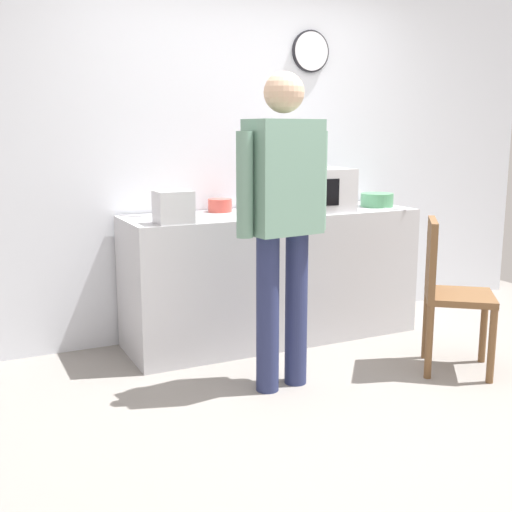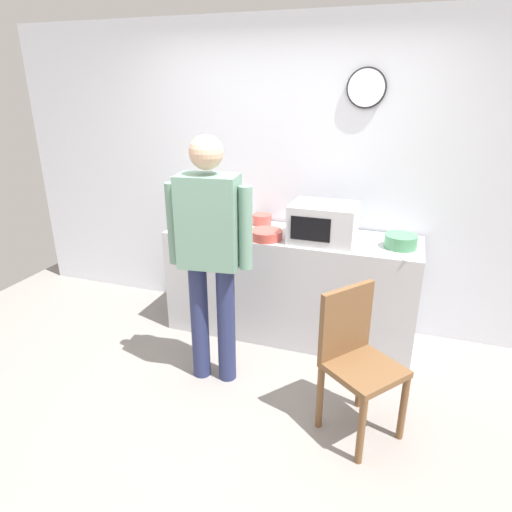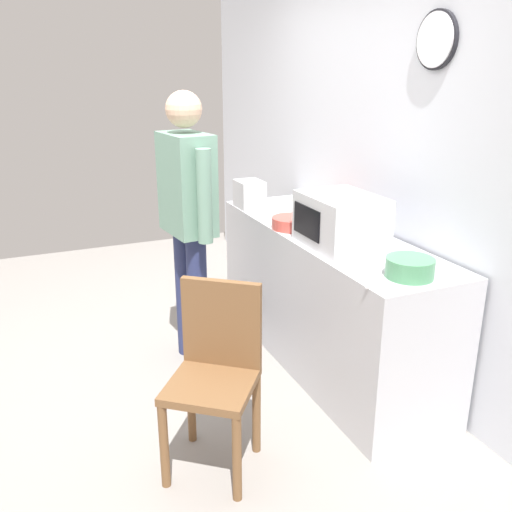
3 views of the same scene
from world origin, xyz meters
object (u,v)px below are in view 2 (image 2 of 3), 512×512
at_px(toaster, 193,221).
at_px(fork_utensil, 199,217).
at_px(wooden_chair, 356,355).
at_px(cereal_bowl, 266,235).
at_px(mixing_bowl, 401,241).
at_px(microwave, 323,223).
at_px(sandwich_plate, 227,220).
at_px(person_standing, 210,246).
at_px(spoon_utensil, 399,257).
at_px(salad_bowl, 262,220).

xyz_separation_m(toaster, fork_utensil, (-0.15, 0.43, -0.10)).
relative_size(fork_utensil, wooden_chair, 0.18).
distance_m(cereal_bowl, mixing_bowl, 1.03).
relative_size(microwave, mixing_bowl, 2.06).
height_order(sandwich_plate, mixing_bowl, mixing_bowl).
height_order(toaster, wooden_chair, toaster).
xyz_separation_m(cereal_bowl, wooden_chair, (0.85, -0.83, -0.42)).
bearing_deg(cereal_bowl, person_standing, -107.17).
bearing_deg(fork_utensil, wooden_chair, -36.90).
height_order(toaster, spoon_utensil, toaster).
height_order(mixing_bowl, person_standing, person_standing).
bearing_deg(mixing_bowl, wooden_chair, -100.06).
xyz_separation_m(microwave, sandwich_plate, (-0.91, 0.23, -0.13)).
xyz_separation_m(microwave, wooden_chair, (0.41, -0.93, -0.54)).
height_order(salad_bowl, person_standing, person_standing).
distance_m(sandwich_plate, cereal_bowl, 0.59).
bearing_deg(sandwich_plate, toaster, -111.98).
relative_size(microwave, salad_bowl, 2.99).
bearing_deg(wooden_chair, microwave, 113.98).
height_order(sandwich_plate, cereal_bowl, cereal_bowl).
xyz_separation_m(mixing_bowl, fork_utensil, (-1.80, 0.25, -0.05)).
distance_m(toaster, wooden_chair, 1.74).
height_order(salad_bowl, spoon_utensil, salad_bowl).
xyz_separation_m(sandwich_plate, fork_utensil, (-0.30, 0.06, -0.02)).
relative_size(cereal_bowl, fork_utensil, 1.52).
xyz_separation_m(salad_bowl, mixing_bowl, (1.18, -0.22, 0.00)).
bearing_deg(cereal_bowl, microwave, 12.63).
bearing_deg(person_standing, wooden_chair, -10.54).
bearing_deg(cereal_bowl, wooden_chair, -44.49).
distance_m(microwave, wooden_chair, 1.15).
relative_size(sandwich_plate, spoon_utensil, 1.43).
relative_size(mixing_bowl, wooden_chair, 0.26).
xyz_separation_m(fork_utensil, person_standing, (0.59, -1.03, 0.13)).
distance_m(spoon_utensil, wooden_chair, 0.87).
height_order(cereal_bowl, wooden_chair, cereal_bowl).
relative_size(microwave, cereal_bowl, 1.93).
bearing_deg(mixing_bowl, person_standing, -147.26).
bearing_deg(fork_utensil, spoon_utensil, -14.34).
distance_m(sandwich_plate, person_standing, 1.02).
distance_m(mixing_bowl, wooden_chair, 1.08).
relative_size(sandwich_plate, salad_bowl, 1.45).
bearing_deg(salad_bowl, cereal_bowl, -66.69).
xyz_separation_m(cereal_bowl, fork_utensil, (-0.78, 0.39, -0.03)).
bearing_deg(sandwich_plate, cereal_bowl, -34.52).
bearing_deg(toaster, microwave, 7.07).
relative_size(spoon_utensil, wooden_chair, 0.18).
bearing_deg(fork_utensil, mixing_bowl, -7.84).
height_order(person_standing, wooden_chair, person_standing).
distance_m(mixing_bowl, fork_utensil, 1.82).
bearing_deg(fork_utensil, toaster, -70.17).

